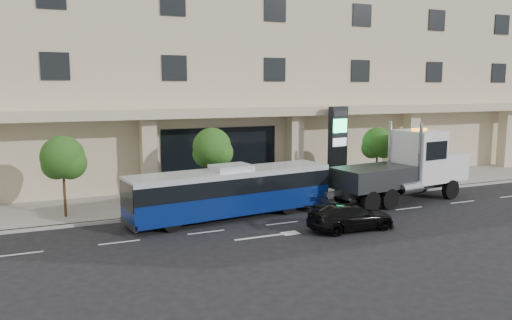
# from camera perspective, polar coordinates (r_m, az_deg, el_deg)

# --- Properties ---
(ground) EXTENTS (120.00, 120.00, 0.00)m
(ground) POSITION_cam_1_polar(r_m,az_deg,el_deg) (26.68, 1.57, -6.45)
(ground) COLOR black
(ground) RESTS_ON ground
(sidewalk) EXTENTS (120.00, 6.00, 0.15)m
(sidewalk) POSITION_cam_1_polar(r_m,az_deg,el_deg) (31.15, -2.27, -4.16)
(sidewalk) COLOR gray
(sidewalk) RESTS_ON ground
(curb) EXTENTS (120.00, 0.30, 0.15)m
(curb) POSITION_cam_1_polar(r_m,az_deg,el_deg) (28.44, -0.11, -5.36)
(curb) COLOR gray
(curb) RESTS_ON ground
(convention_center) EXTENTS (60.00, 17.60, 20.00)m
(convention_center) POSITION_cam_1_polar(r_m,az_deg,el_deg) (40.46, -7.74, 12.73)
(convention_center) COLOR #C3B892
(convention_center) RESTS_ON ground
(tree_left) EXTENTS (2.27, 2.20, 4.22)m
(tree_left) POSITION_cam_1_polar(r_m,az_deg,el_deg) (27.30, -21.17, -0.01)
(tree_left) COLOR #422B19
(tree_left) RESTS_ON sidewalk
(tree_mid) EXTENTS (2.28, 2.20, 4.38)m
(tree_mid) POSITION_cam_1_polar(r_m,az_deg,el_deg) (28.65, -5.00, 1.18)
(tree_mid) COLOR #422B19
(tree_mid) RESTS_ON sidewalk
(tree_right) EXTENTS (2.10, 2.00, 4.04)m
(tree_right) POSITION_cam_1_polar(r_m,az_deg,el_deg) (34.02, 13.75, 1.72)
(tree_right) COLOR #422B19
(tree_right) RESTS_ON sidewalk
(city_bus) EXTENTS (11.29, 3.74, 2.81)m
(city_bus) POSITION_cam_1_polar(r_m,az_deg,el_deg) (26.18, -2.84, -3.53)
(city_bus) COLOR black
(city_bus) RESTS_ON ground
(tow_truck) EXTENTS (10.51, 3.74, 4.75)m
(tow_truck) POSITION_cam_1_polar(r_m,az_deg,el_deg) (31.35, 16.84, -0.94)
(tow_truck) COLOR #2D3033
(tow_truck) RESTS_ON ground
(black_sedan) EXTENTS (4.40, 1.92, 1.26)m
(black_sedan) POSITION_cam_1_polar(r_m,az_deg,el_deg) (24.52, 10.81, -6.40)
(black_sedan) COLOR black
(black_sedan) RESTS_ON ground
(signage_pylon) EXTENTS (1.41, 0.73, 5.40)m
(signage_pylon) POSITION_cam_1_polar(r_m,az_deg,el_deg) (33.67, 9.31, 1.55)
(signage_pylon) COLOR black
(signage_pylon) RESTS_ON sidewalk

